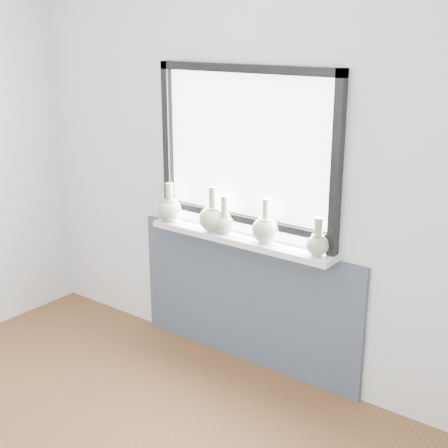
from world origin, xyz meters
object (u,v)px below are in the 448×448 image
Objects in this scene: windowsill at (239,239)px; vase_a at (170,209)px; vase_b at (212,217)px; vase_c at (225,222)px; vase_e at (318,243)px; vase_d at (265,228)px.

vase_a reaches higher than windowsill.
windowsill is 0.23m from vase_b.
vase_e is at bearing -0.24° from vase_c.
vase_b reaches higher than vase_a.
vase_c is at bearing -176.29° from windowsill.
vase_c reaches higher than vase_e.
vase_c is at bearing 7.73° from vase_b.
windowsill is 0.57m from vase_a.
vase_d is 1.21× the size of vase_e.
vase_b is at bearing -176.76° from vase_d.
windowsill is 0.22m from vase_d.
vase_d is at bearing 0.87° from windowsill.
vase_c is (-0.11, -0.01, 0.10)m from windowsill.
vase_a is 0.45m from vase_c.
vase_a is at bearing -178.93° from vase_b.
vase_e is at bearing 0.70° from vase_b.
vase_b reaches higher than vase_c.
vase_a is (-0.56, -0.03, 0.11)m from windowsill.
vase_b is 0.09m from vase_c.
vase_b is at bearing 1.07° from vase_a.
vase_a reaches higher than vase_c.
vase_b is (0.36, 0.01, 0.00)m from vase_a.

